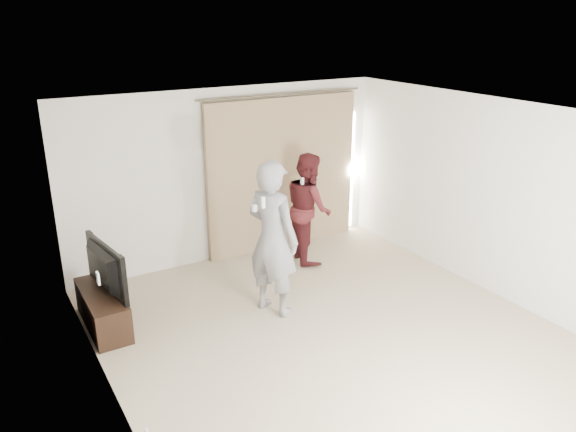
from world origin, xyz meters
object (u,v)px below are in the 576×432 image
object	(u,v)px
tv	(98,270)
person_man	(273,238)
person_woman	(308,207)
tv_console	(103,310)

from	to	relation	value
tv	person_man	size ratio (longest dim) A/B	0.54
tv	person_woman	bearing A→B (deg)	-90.53
tv	person_woman	xyz separation A→B (m)	(3.21, 0.42, 0.08)
tv	person_man	distance (m)	2.10
tv_console	tv	xyz separation A→B (m)	(0.00, 0.00, 0.53)
tv_console	person_man	bearing A→B (deg)	-19.80
tv_console	person_woman	bearing A→B (deg)	7.49
tv_console	person_woman	size ratio (longest dim) A/B	0.70
tv	person_man	xyz separation A→B (m)	(1.96, -0.71, 0.23)
tv_console	person_man	world-z (taller)	person_man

